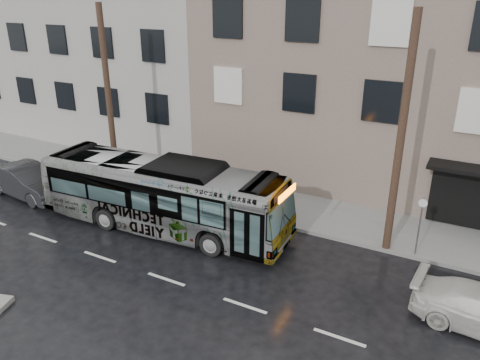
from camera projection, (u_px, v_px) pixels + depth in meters
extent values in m
plane|color=black|center=(204.00, 248.00, 18.84)|extent=(120.00, 120.00, 0.00)
cube|color=gray|center=(258.00, 202.00, 22.80)|extent=(90.00, 3.60, 0.15)
cube|color=gray|center=(408.00, 74.00, 24.91)|extent=(20.00, 12.00, 11.00)
cube|color=#A2A099|center=(101.00, 14.00, 35.33)|extent=(26.00, 15.00, 16.00)
cylinder|color=#473123|center=(401.00, 139.00, 16.91)|extent=(0.30, 0.30, 9.00)
cylinder|color=#473123|center=(109.00, 99.00, 23.08)|extent=(0.30, 0.30, 9.00)
cylinder|color=slate|center=(419.00, 227.00, 17.67)|extent=(0.06, 0.06, 2.40)
imported|color=#B2B2B2|center=(162.00, 195.00, 19.87)|extent=(11.37, 3.29, 3.13)
imported|color=black|center=(28.00, 181.00, 23.32)|extent=(5.01, 2.14, 1.61)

